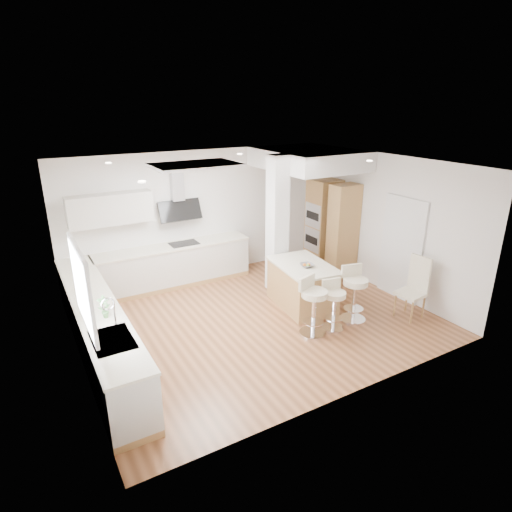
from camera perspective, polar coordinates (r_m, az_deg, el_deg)
ground at (r=7.95m, az=-0.03°, el=-8.33°), size 6.00×6.00×0.00m
ceiling at (r=7.95m, az=-0.03°, el=-8.33°), size 6.00×5.00×0.02m
wall_back at (r=9.54m, az=-7.59°, el=5.46°), size 6.00×0.04×2.80m
wall_left at (r=6.53m, az=-23.54°, el=-3.11°), size 0.04×5.00×2.80m
wall_right at (r=9.19m, az=16.45°, el=4.24°), size 0.04×5.00×2.80m
skylight at (r=7.25m, az=-8.01°, el=11.87°), size 4.10×2.10×0.06m
window_left at (r=5.59m, az=-22.27°, el=-3.48°), size 0.06×1.28×1.07m
doorway_right at (r=8.90m, az=18.82°, el=0.77°), size 0.05×1.00×2.10m
counter_left at (r=7.15m, az=-20.35°, el=-8.99°), size 0.63×4.50×1.35m
counter_back at (r=9.20m, az=-11.97°, el=0.04°), size 3.62×0.63×2.50m
pillar at (r=8.68m, az=2.85°, el=4.14°), size 0.35×0.35×2.80m
soffit at (r=9.39m, az=6.99°, el=12.72°), size 1.78×2.20×0.40m
oven_column at (r=9.93m, az=9.89°, el=3.82°), size 0.63×1.21×2.10m
peninsula at (r=8.29m, az=6.17°, el=-3.85°), size 1.09×1.51×0.93m
bar_stool_a at (r=7.28m, az=7.61°, el=-6.22°), size 0.58×0.58×1.03m
bar_stool_b at (r=7.54m, az=10.33°, el=-6.07°), size 0.47×0.47×0.89m
bar_stool_c at (r=7.87m, az=12.97°, el=-4.51°), size 0.55×0.55×1.03m
dining_chair at (r=8.32m, az=20.44°, el=-3.64°), size 0.50×0.50×1.15m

